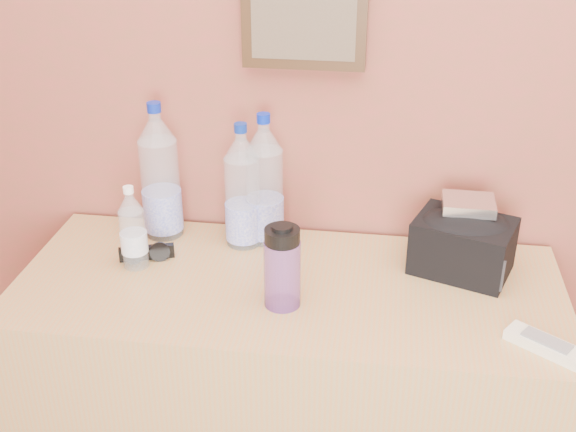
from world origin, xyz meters
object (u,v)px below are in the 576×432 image
object	(u,v)px
pet_small	(133,232)
foil_packet	(469,204)
pet_large_b	(265,186)
nalgene_bottle	(282,266)
pet_large_a	(160,178)
pet_large_c	(243,192)
dresser	(288,414)
ac_remote	(546,345)
toiletry_bag	(463,243)
sunglasses	(147,253)

from	to	relation	value
pet_small	foil_packet	size ratio (longest dim) A/B	1.76
pet_large_b	nalgene_bottle	size ratio (longest dim) A/B	1.72
pet_large_a	pet_large_c	bearing A→B (deg)	-5.06
dresser	pet_large_a	distance (m)	0.71
pet_small	ac_remote	distance (m)	0.98
toiletry_bag	ac_remote	bearing A→B (deg)	-42.75
pet_large_a	pet_small	xyz separation A→B (m)	(-0.02, -0.17, -0.07)
foil_packet	pet_large_a	bearing A→B (deg)	176.41
pet_large_a	pet_large_c	size ratio (longest dim) A/B	1.11
pet_large_a	foil_packet	xyz separation A→B (m)	(0.78, -0.05, 0.00)
pet_large_a	sunglasses	bearing A→B (deg)	-91.91
nalgene_bottle	pet_large_a	bearing A→B (deg)	141.83
pet_small	pet_large_c	bearing A→B (deg)	32.14
nalgene_bottle	foil_packet	distance (m)	0.49
pet_small	dresser	bearing A→B (deg)	-4.15
pet_large_c	pet_small	world-z (taller)	pet_large_c
dresser	foil_packet	world-z (taller)	foil_packet
pet_small	ac_remote	bearing A→B (deg)	-12.06
ac_remote	pet_large_c	bearing A→B (deg)	-171.65
pet_large_c	ac_remote	bearing A→B (deg)	-26.65
pet_large_b	toiletry_bag	xyz separation A→B (m)	(0.50, -0.09, -0.08)
foil_packet	pet_small	bearing A→B (deg)	-171.27
pet_large_c	pet_small	size ratio (longest dim) A/B	1.53
pet_large_c	toiletry_bag	distance (m)	0.56
pet_small	nalgene_bottle	bearing A→B (deg)	-16.57
dresser	toiletry_bag	bearing A→B (deg)	16.43
dresser	ac_remote	size ratio (longest dim) A/B	7.83
sunglasses	foil_packet	bearing A→B (deg)	-12.75
pet_large_c	dresser	bearing A→B (deg)	-51.66
toiletry_bag	sunglasses	bearing A→B (deg)	-156.05
nalgene_bottle	toiletry_bag	bearing A→B (deg)	26.86
pet_small	nalgene_bottle	size ratio (longest dim) A/B	1.07
dresser	pet_large_c	xyz separation A→B (m)	(-0.14, 0.18, 0.56)
pet_large_a	foil_packet	size ratio (longest dim) A/B	2.99
ac_remote	toiletry_bag	xyz separation A→B (m)	(-0.16, 0.30, 0.07)
pet_large_b	toiletry_bag	bearing A→B (deg)	-9.87
dresser	pet_large_b	xyz separation A→B (m)	(-0.09, 0.21, 0.57)
pet_large_a	sunglasses	size ratio (longest dim) A/B	2.67
pet_large_b	pet_small	size ratio (longest dim) A/B	1.62
pet_large_b	foil_packet	bearing A→B (deg)	-6.48
nalgene_bottle	sunglasses	xyz separation A→B (m)	(-0.37, 0.15, -0.08)
pet_large_c	foil_packet	xyz separation A→B (m)	(0.56, -0.03, 0.02)
pet_small	foil_packet	distance (m)	0.82
dresser	pet_small	world-z (taller)	pet_small
ac_remote	pet_small	bearing A→B (deg)	-157.06
pet_large_c	toiletry_bag	bearing A→B (deg)	-6.08
toiletry_bag	pet_small	bearing A→B (deg)	-153.64
pet_large_a	ac_remote	size ratio (longest dim) A/B	2.20
dresser	ac_remote	bearing A→B (deg)	-17.21
sunglasses	ac_remote	size ratio (longest dim) A/B	0.82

